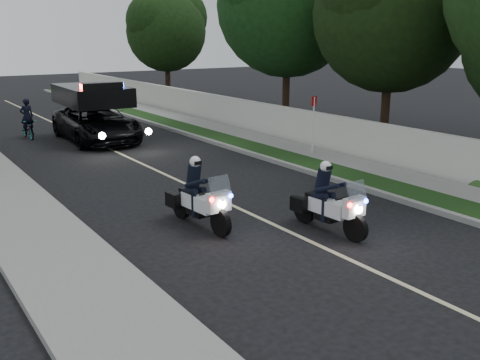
% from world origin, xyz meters
% --- Properties ---
extents(ground, '(120.00, 120.00, 0.00)m').
position_xyz_m(ground, '(0.00, 0.00, 0.00)').
color(ground, black).
rests_on(ground, ground).
extents(curb_right, '(0.20, 60.00, 0.15)m').
position_xyz_m(curb_right, '(4.10, 10.00, 0.07)').
color(curb_right, gray).
rests_on(curb_right, ground).
extents(grass_verge, '(1.20, 60.00, 0.16)m').
position_xyz_m(grass_verge, '(4.80, 10.00, 0.08)').
color(grass_verge, '#193814').
rests_on(grass_verge, ground).
extents(sidewalk_right, '(1.40, 60.00, 0.16)m').
position_xyz_m(sidewalk_right, '(6.10, 10.00, 0.08)').
color(sidewalk_right, gray).
rests_on(sidewalk_right, ground).
extents(property_wall, '(0.22, 60.00, 1.50)m').
position_xyz_m(property_wall, '(7.10, 10.00, 0.75)').
color(property_wall, beige).
rests_on(property_wall, ground).
extents(curb_left, '(0.20, 60.00, 0.15)m').
position_xyz_m(curb_left, '(-4.10, 10.00, 0.07)').
color(curb_left, gray).
rests_on(curb_left, ground).
extents(lane_marking, '(0.12, 50.00, 0.01)m').
position_xyz_m(lane_marking, '(0.00, 10.00, 0.00)').
color(lane_marking, '#BFB78C').
rests_on(lane_marking, ground).
extents(police_moto_left, '(0.88, 2.10, 1.74)m').
position_xyz_m(police_moto_left, '(-1.58, 4.20, 0.00)').
color(police_moto_left, silver).
rests_on(police_moto_left, ground).
extents(police_moto_right, '(0.83, 2.05, 1.70)m').
position_xyz_m(police_moto_right, '(0.79, 2.21, 0.00)').
color(police_moto_right, silver).
rests_on(police_moto_right, ground).
extents(police_suv, '(2.84, 5.83, 2.80)m').
position_xyz_m(police_suv, '(0.20, 16.46, 0.00)').
color(police_suv, black).
rests_on(police_suv, ground).
extents(bicycle, '(0.62, 1.63, 0.84)m').
position_xyz_m(bicycle, '(-2.17, 18.80, 0.00)').
color(bicycle, black).
rests_on(bicycle, ground).
extents(cyclist, '(0.59, 0.41, 1.59)m').
position_xyz_m(cyclist, '(-2.17, 18.80, 0.00)').
color(cyclist, black).
rests_on(cyclist, ground).
extents(sign_post, '(0.47, 0.47, 2.37)m').
position_xyz_m(sign_post, '(6.00, 8.81, 0.00)').
color(sign_post, red).
rests_on(sign_post, ground).
extents(tree_right_c, '(6.74, 6.74, 10.36)m').
position_xyz_m(tree_right_c, '(9.69, 8.62, 0.00)').
color(tree_right_c, black).
rests_on(tree_right_c, ground).
extents(tree_right_d, '(7.21, 7.21, 11.45)m').
position_xyz_m(tree_right_d, '(9.43, 14.89, 0.00)').
color(tree_right_d, '#184216').
rests_on(tree_right_d, ground).
extents(tree_right_e, '(6.75, 6.75, 9.18)m').
position_xyz_m(tree_right_e, '(9.80, 28.84, 0.00)').
color(tree_right_e, '#173310').
rests_on(tree_right_e, ground).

